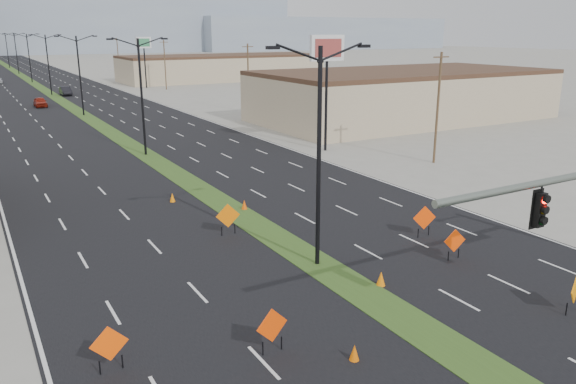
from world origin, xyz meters
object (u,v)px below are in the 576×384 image
cone_0 (354,353)px  pole_sign_east_near (327,56)px  cone_2 (244,205)px  construction_sign_3 (455,242)px  construction_sign_2 (228,217)px  streetlight_0 (319,152)px  streetlight_1 (142,93)px  construction_sign_5 (424,219)px  streetlight_6 (7,49)px  construction_sign_0 (109,345)px  construction_sign_4 (576,289)px  cone_3 (172,197)px  pole_sign_east_far (144,46)px  streetlight_5 (16,52)px  cone_1 (381,279)px  car_left (40,102)px  car_mid (66,91)px  streetlight_3 (48,63)px  streetlight_4 (29,56)px  construction_sign_1 (272,327)px  streetlight_2 (80,73)px

cone_0 → pole_sign_east_near: (18.21, 29.05, 8.14)m
cone_2 → construction_sign_3: bearing=-66.1°
construction_sign_2 → cone_2: bearing=62.4°
streetlight_0 → pole_sign_east_near: 26.48m
construction_sign_3 → streetlight_1: bearing=113.5°
construction_sign_5 → construction_sign_3: bearing=-89.1°
streetlight_6 → cone_2: size_ratio=15.80×
construction_sign_0 → construction_sign_4: construction_sign_4 is taller
cone_3 → pole_sign_east_far: bearing=74.8°
streetlight_5 → cone_1: streetlight_5 is taller
streetlight_0 → cone_1: 6.18m
car_left → construction_sign_2: construction_sign_2 is taller
car_mid → construction_sign_0: (-12.47, -86.01, 0.22)m
streetlight_3 → cone_1: bearing=-89.3°
streetlight_4 → car_left: size_ratio=2.45×
car_left → construction_sign_4: construction_sign_4 is taller
streetlight_1 → cone_1: size_ratio=15.05×
streetlight_0 → construction_sign_5: streetlight_0 is taller
streetlight_0 → construction_sign_1: streetlight_0 is taller
streetlight_1 → construction_sign_0: bearing=-108.1°
streetlight_4 → pole_sign_east_near: bearing=-80.6°
car_left → construction_sign_5: 68.45m
construction_sign_2 → construction_sign_3: construction_sign_2 is taller
streetlight_6 → construction_sign_1: size_ratio=6.03×
streetlight_1 → pole_sign_east_far: (17.66, 59.87, 2.35)m
streetlight_2 → cone_2: 46.99m
construction_sign_1 → construction_sign_4: construction_sign_4 is taller
streetlight_2 → construction_sign_5: bearing=-82.9°
streetlight_5 → cone_0: bearing=-91.3°
streetlight_0 → construction_sign_5: (6.92, 0.26, -4.41)m
streetlight_4 → construction_sign_5: (6.92, -111.74, -4.41)m
streetlight_2 → construction_sign_3: streetlight_2 is taller
construction_sign_5 → pole_sign_east_far: pole_sign_east_far is taller
streetlight_0 → streetlight_2: 56.00m
construction_sign_5 → streetlight_0: bearing=-160.3°
construction_sign_3 → construction_sign_5: construction_sign_5 is taller
streetlight_1 → cone_3: bearing=-100.0°
streetlight_5 → construction_sign_5: streetlight_5 is taller
car_left → car_mid: bearing=68.5°
construction_sign_0 → construction_sign_2: (8.47, 9.70, 0.08)m
streetlight_6 → construction_sign_3: size_ratio=6.52×
streetlight_5 → construction_sign_4: 149.18m
streetlight_0 → streetlight_4: (0.00, 112.00, 0.00)m
streetlight_2 → cone_0: streetlight_2 is taller
construction_sign_2 → cone_2: size_ratio=2.77×
pole_sign_east_far → car_mid: bearing=-173.7°
car_mid → pole_sign_east_far: bearing=21.1°
car_mid → construction_sign_5: size_ratio=2.61×
streetlight_6 → construction_sign_0: bearing=-93.5°
construction_sign_1 → construction_sign_5: (12.36, 5.85, 0.03)m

